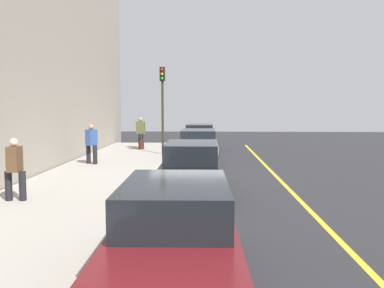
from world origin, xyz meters
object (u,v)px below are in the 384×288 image
pedestrian_olive_coat (141,132)px  parked_car_maroon (175,233)px  pedestrian_brown_coat (15,168)px  rolling_suitcase (142,145)px  parked_car_silver (198,146)px  parked_car_red (199,137)px  pedestrian_blue_coat (92,143)px  parked_car_black (191,167)px  traffic_light_pole (162,96)px

pedestrian_olive_coat → parked_car_maroon: bearing=10.8°
pedestrian_olive_coat → pedestrian_brown_coat: (13.24, -1.22, -0.08)m
rolling_suitcase → parked_car_silver: bearing=39.6°
parked_car_red → pedestrian_olive_coat: pedestrian_olive_coat is taller
pedestrian_brown_coat → rolling_suitcase: bearing=174.0°
rolling_suitcase → parked_car_red: bearing=115.2°
pedestrian_blue_coat → parked_car_silver: bearing=112.9°
parked_car_red → pedestrian_brown_coat: pedestrian_brown_coat is taller
pedestrian_brown_coat → pedestrian_blue_coat: (-6.82, 0.11, 0.02)m
pedestrian_olive_coat → pedestrian_blue_coat: 6.51m
parked_car_maroon → pedestrian_blue_coat: size_ratio=2.73×
parked_car_red → parked_car_black: 12.28m
parked_car_red → pedestrian_brown_coat: 15.09m
parked_car_black → pedestrian_blue_coat: 6.54m
pedestrian_olive_coat → pedestrian_brown_coat: 13.30m
pedestrian_olive_coat → rolling_suitcase: bearing=15.9°
parked_car_black → pedestrian_blue_coat: size_ratio=2.77×
pedestrian_olive_coat → rolling_suitcase: (0.44, 0.13, -0.71)m
parked_car_silver → traffic_light_pole: 3.53m
traffic_light_pole → rolling_suitcase: size_ratio=5.09×
parked_car_silver → parked_car_maroon: 13.28m
parked_car_maroon → traffic_light_pole: traffic_light_pole is taller
parked_car_red → rolling_suitcase: (1.55, -3.31, -0.34)m
parked_car_red → traffic_light_pole: traffic_light_pole is taller
parked_car_maroon → pedestrian_brown_coat: (-4.52, -4.60, 0.28)m
parked_car_red → rolling_suitcase: bearing=-64.8°
parked_car_silver → pedestrian_olive_coat: pedestrian_olive_coat is taller
parked_car_maroon → traffic_light_pole: (-15.04, -1.79, 2.41)m
pedestrian_olive_coat → rolling_suitcase: size_ratio=2.08×
parked_car_maroon → rolling_suitcase: parked_car_maroon is taller
parked_car_silver → traffic_light_pole: traffic_light_pole is taller
pedestrian_olive_coat → pedestrian_blue_coat: (6.42, -1.10, -0.06)m
pedestrian_blue_coat → traffic_light_pole: size_ratio=0.38×
parked_car_red → pedestrian_olive_coat: (1.11, -3.44, 0.37)m
pedestrian_olive_coat → parked_car_black: bearing=16.9°
pedestrian_brown_coat → parked_car_silver: bearing=151.8°
parked_car_silver → pedestrian_blue_coat: pedestrian_blue_coat is taller
pedestrian_olive_coat → traffic_light_pole: size_ratio=0.41×
traffic_light_pole → rolling_suitcase: (-2.29, -1.47, -2.75)m
parked_car_red → parked_car_maroon: size_ratio=0.92×
parked_car_red → parked_car_silver: size_ratio=0.92×
parked_car_black → pedestrian_brown_coat: size_ratio=2.85×
pedestrian_brown_coat → parked_car_maroon: bearing=45.5°
pedestrian_olive_coat → traffic_light_pole: 3.76m
parked_car_silver → rolling_suitcase: bearing=-140.4°
parked_car_silver → pedestrian_brown_coat: 9.94m
parked_car_silver → pedestrian_olive_coat: (-4.49, -3.47, 0.36)m
pedestrian_blue_coat → rolling_suitcase: size_ratio=1.95×
pedestrian_olive_coat → traffic_light_pole: bearing=30.3°
parked_car_black → traffic_light_pole: 8.95m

